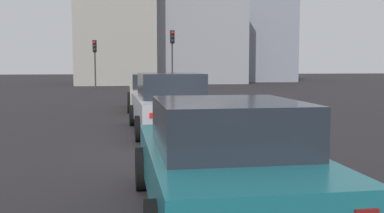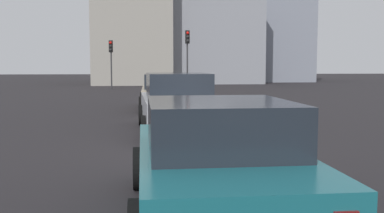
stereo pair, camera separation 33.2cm
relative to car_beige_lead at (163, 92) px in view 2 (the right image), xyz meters
name	(u,v)px [view 2 (the right image)]	position (x,y,z in m)	size (l,w,h in m)	color
ground_plane	(180,147)	(-8.24, -0.08, -0.82)	(160.00, 160.00, 0.20)	black
car_beige_lead	(163,92)	(0.00, 0.00, 0.00)	(4.61, 2.01, 1.48)	tan
car_silver_second	(177,104)	(-6.51, -0.14, 0.06)	(4.78, 2.21, 1.64)	#A8AAB2
car_teal_third	(217,161)	(-13.50, -0.13, -0.01)	(4.22, 2.11, 1.45)	#19606B
traffic_light_near_left	(187,48)	(12.16, -2.18, 2.33)	(0.32, 0.30, 4.25)	#2D2D30
traffic_light_near_right	(111,54)	(15.47, 3.34, 1.96)	(0.33, 0.30, 3.71)	#2D2D30
building_facade_left	(272,38)	(32.49, -14.08, 4.26)	(10.78, 6.73, 9.97)	gray
building_facade_center	(208,45)	(30.00, -6.08, 3.37)	(13.66, 9.43, 8.17)	gray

